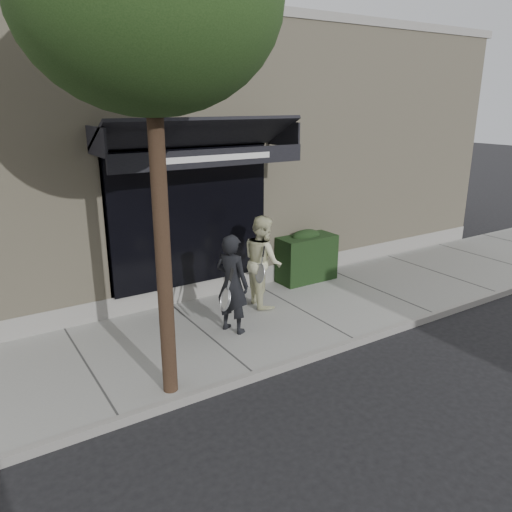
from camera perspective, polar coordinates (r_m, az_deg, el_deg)
ground at (r=9.69m, az=4.93°, el=-6.64°), size 80.00×80.00×0.00m
sidewalk at (r=9.66m, az=4.94°, el=-6.31°), size 20.00×3.00×0.12m
curb at (r=8.60m, az=11.28°, el=-9.64°), size 20.00×0.10×0.14m
building_facade at (r=13.18m, az=-8.22°, el=11.97°), size 14.30×8.04×5.64m
hedge at (r=11.02m, az=5.64°, el=-0.01°), size 1.30×0.70×1.14m
pedestrian_front at (r=8.40m, az=-2.76°, el=-3.22°), size 0.77×0.93×1.72m
pedestrian_back at (r=9.52m, az=0.76°, el=-0.56°), size 0.82×0.97×1.76m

